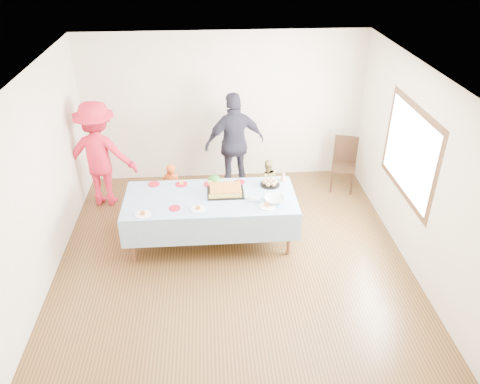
# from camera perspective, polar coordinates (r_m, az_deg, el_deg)

# --- Properties ---
(ground) EXTENTS (5.00, 5.00, 0.00)m
(ground) POSITION_cam_1_polar(r_m,az_deg,el_deg) (6.96, -0.92, -7.69)
(ground) COLOR #472B14
(ground) RESTS_ON ground
(room_walls) EXTENTS (5.04, 5.04, 2.72)m
(room_walls) POSITION_cam_1_polar(r_m,az_deg,el_deg) (6.03, -0.54, 5.69)
(room_walls) COLOR beige
(room_walls) RESTS_ON ground
(party_table) EXTENTS (2.50, 1.10, 0.78)m
(party_table) POSITION_cam_1_polar(r_m,az_deg,el_deg) (6.85, -3.64, -1.02)
(party_table) COLOR #522F1C
(party_table) RESTS_ON ground
(birthday_cake) EXTENTS (0.54, 0.41, 0.10)m
(birthday_cake) POSITION_cam_1_polar(r_m,az_deg,el_deg) (6.89, -1.78, 0.20)
(birthday_cake) COLOR black
(birthday_cake) RESTS_ON party_table
(rolls_tray) EXTENTS (0.30, 0.30, 0.09)m
(rolls_tray) POSITION_cam_1_polar(r_m,az_deg,el_deg) (7.11, 3.68, 1.12)
(rolls_tray) COLOR black
(rolls_tray) RESTS_ON party_table
(punch_bowl) EXTENTS (0.29, 0.29, 0.07)m
(punch_bowl) POSITION_cam_1_polar(r_m,az_deg,el_deg) (6.70, 4.24, -0.94)
(punch_bowl) COLOR silver
(punch_bowl) RESTS_ON party_table
(party_hat) EXTENTS (0.10, 0.10, 0.18)m
(party_hat) POSITION_cam_1_polar(r_m,az_deg,el_deg) (7.23, 5.33, 2.03)
(party_hat) COLOR silver
(party_hat) RESTS_ON party_table
(fork_pile) EXTENTS (0.24, 0.18, 0.07)m
(fork_pile) POSITION_cam_1_polar(r_m,az_deg,el_deg) (6.73, 1.48, -0.75)
(fork_pile) COLOR white
(fork_pile) RESTS_ON party_table
(plate_red_far_a) EXTENTS (0.18, 0.18, 0.01)m
(plate_red_far_a) POSITION_cam_1_polar(r_m,az_deg,el_deg) (7.25, -10.45, 0.95)
(plate_red_far_a) COLOR red
(plate_red_far_a) RESTS_ON party_table
(plate_red_far_b) EXTENTS (0.19, 0.19, 0.01)m
(plate_red_far_b) POSITION_cam_1_polar(r_m,az_deg,el_deg) (7.19, -7.15, 0.97)
(plate_red_far_b) COLOR red
(plate_red_far_b) RESTS_ON party_table
(plate_red_far_c) EXTENTS (0.20, 0.20, 0.01)m
(plate_red_far_c) POSITION_cam_1_polar(r_m,az_deg,el_deg) (7.14, -3.69, 0.95)
(plate_red_far_c) COLOR red
(plate_red_far_c) RESTS_ON party_table
(plate_red_far_d) EXTENTS (0.16, 0.16, 0.01)m
(plate_red_far_d) POSITION_cam_1_polar(r_m,az_deg,el_deg) (7.18, -0.05, 1.21)
(plate_red_far_d) COLOR red
(plate_red_far_d) RESTS_ON party_table
(plate_red_near) EXTENTS (0.16, 0.16, 0.01)m
(plate_red_near) POSITION_cam_1_polar(r_m,az_deg,el_deg) (6.61, -7.97, -1.97)
(plate_red_near) COLOR red
(plate_red_near) RESTS_ON party_table
(plate_white_left) EXTENTS (0.21, 0.21, 0.01)m
(plate_white_left) POSITION_cam_1_polar(r_m,az_deg,el_deg) (6.55, -11.77, -2.70)
(plate_white_left) COLOR white
(plate_white_left) RESTS_ON party_table
(plate_white_mid) EXTENTS (0.21, 0.21, 0.01)m
(plate_white_mid) POSITION_cam_1_polar(r_m,az_deg,el_deg) (6.55, -5.14, -2.08)
(plate_white_mid) COLOR white
(plate_white_mid) RESTS_ON party_table
(plate_white_right) EXTENTS (0.22, 0.22, 0.01)m
(plate_white_right) POSITION_cam_1_polar(r_m,az_deg,el_deg) (6.60, 3.32, -1.75)
(plate_white_right) COLOR white
(plate_white_right) RESTS_ON party_table
(dining_chair) EXTENTS (0.52, 0.52, 0.96)m
(dining_chair) POSITION_cam_1_polar(r_m,az_deg,el_deg) (8.60, 12.60, 3.79)
(dining_chair) COLOR black
(dining_chair) RESTS_ON ground
(toddler_left) EXTENTS (0.37, 0.30, 0.89)m
(toddler_left) POSITION_cam_1_polar(r_m,az_deg,el_deg) (7.79, -8.24, 0.49)
(toddler_left) COLOR #CE4B19
(toddler_left) RESTS_ON ground
(toddler_mid) EXTENTS (0.47, 0.38, 0.84)m
(toddler_mid) POSITION_cam_1_polar(r_m,az_deg,el_deg) (7.45, -3.08, -0.92)
(toddler_mid) COLOR #2E7C29
(toddler_mid) RESTS_ON ground
(toddler_right) EXTENTS (0.39, 0.30, 0.78)m
(toddler_right) POSITION_cam_1_polar(r_m,az_deg,el_deg) (8.06, 3.32, 1.43)
(toddler_right) COLOR tan
(toddler_right) RESTS_ON ground
(adult_left) EXTENTS (1.26, 0.82, 1.82)m
(adult_left) POSITION_cam_1_polar(r_m,az_deg,el_deg) (8.09, -16.75, 4.39)
(adult_left) COLOR red
(adult_left) RESTS_ON ground
(adult_right) EXTENTS (1.14, 0.69, 1.82)m
(adult_right) POSITION_cam_1_polar(r_m,az_deg,el_deg) (8.16, -0.64, 5.97)
(adult_right) COLOR #292837
(adult_right) RESTS_ON ground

